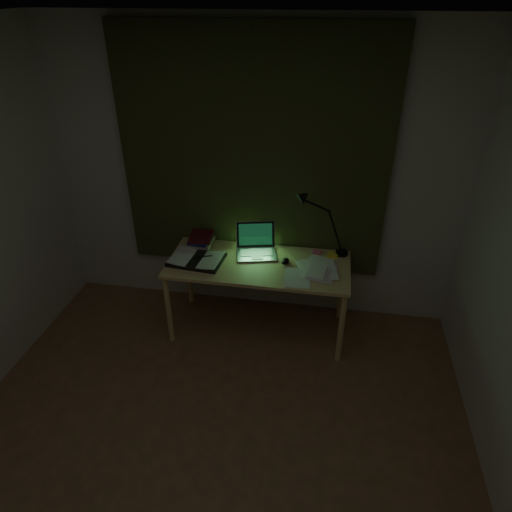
{
  "coord_description": "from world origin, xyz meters",
  "views": [
    {
      "loc": [
        0.64,
        -1.54,
        2.66
      ],
      "look_at": [
        0.12,
        1.47,
        0.82
      ],
      "focal_mm": 32.0,
      "sensor_mm": 36.0,
      "label": 1
    }
  ],
  "objects": [
    {
      "name": "mouse",
      "position": [
        0.33,
        1.63,
        0.7
      ],
      "size": [
        0.07,
        0.1,
        0.04
      ],
      "primitive_type": "ellipsoid",
      "rotation": [
        0.0,
        0.0,
        -0.11
      ],
      "color": "black",
      "rests_on": "desk"
    },
    {
      "name": "open_textbook",
      "position": [
        -0.39,
        1.54,
        0.7
      ],
      "size": [
        0.46,
        0.35,
        0.04
      ],
      "primitive_type": null,
      "rotation": [
        0.0,
        0.0,
        -0.09
      ],
      "color": "silver",
      "rests_on": "desk"
    },
    {
      "name": "laptop",
      "position": [
        0.08,
        1.71,
        0.8
      ],
      "size": [
        0.41,
        0.44,
        0.24
      ],
      "primitive_type": null,
      "rotation": [
        0.0,
        0.0,
        0.24
      ],
      "color": "#A7A7AC",
      "rests_on": "desk"
    },
    {
      "name": "floor",
      "position": [
        0.0,
        0.0,
        0.0
      ],
      "size": [
        3.5,
        4.0,
        0.0
      ],
      "primitive_type": "cube",
      "color": "brown",
      "rests_on": "ground"
    },
    {
      "name": "curtain",
      "position": [
        0.0,
        1.96,
        1.45
      ],
      "size": [
        2.2,
        0.06,
        2.0
      ],
      "primitive_type": "cube",
      "color": "#31351A",
      "rests_on": "wall_back"
    },
    {
      "name": "desk",
      "position": [
        0.12,
        1.59,
        0.34
      ],
      "size": [
        1.49,
        0.65,
        0.68
      ],
      "primitive_type": null,
      "color": "#DDBD77",
      "rests_on": "floor"
    },
    {
      "name": "book_stack",
      "position": [
        -0.42,
        1.79,
        0.74
      ],
      "size": [
        0.2,
        0.24,
        0.12
      ],
      "primitive_type": null,
      "rotation": [
        0.0,
        0.0,
        0.09
      ],
      "color": "silver",
      "rests_on": "desk"
    },
    {
      "name": "loose_papers",
      "position": [
        0.54,
        1.54,
        0.69
      ],
      "size": [
        0.33,
        0.35,
        0.02
      ],
      "primitive_type": null,
      "rotation": [
        0.0,
        0.0,
        -0.01
      ],
      "color": "silver",
      "rests_on": "desk"
    },
    {
      "name": "sticky_pink",
      "position": [
        0.58,
        1.85,
        0.69
      ],
      "size": [
        0.08,
        0.08,
        0.02
      ],
      "primitive_type": "cube",
      "rotation": [
        0.0,
        0.0,
        -0.12
      ],
      "color": "#F86087",
      "rests_on": "desk"
    },
    {
      "name": "sticky_yellow",
      "position": [
        0.71,
        1.81,
        0.69
      ],
      "size": [
        0.1,
        0.1,
        0.02
      ],
      "primitive_type": "cube",
      "rotation": [
        0.0,
        0.0,
        -0.19
      ],
      "color": "yellow",
      "rests_on": "desk"
    },
    {
      "name": "ceiling",
      "position": [
        0.0,
        0.0,
        2.5
      ],
      "size": [
        3.5,
        4.0,
        0.0
      ],
      "primitive_type": "cube",
      "color": "white",
      "rests_on": "ground"
    },
    {
      "name": "desk_lamp",
      "position": [
        0.79,
        1.85,
        0.97
      ],
      "size": [
        0.42,
        0.35,
        0.57
      ],
      "primitive_type": null,
      "rotation": [
        0.0,
        0.0,
        -0.15
      ],
      "color": "black",
      "rests_on": "desk"
    },
    {
      "name": "wall_back",
      "position": [
        0.0,
        2.0,
        1.25
      ],
      "size": [
        3.5,
        0.0,
        2.5
      ],
      "primitive_type": "cube",
      "color": "beige",
      "rests_on": "ground"
    }
  ]
}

